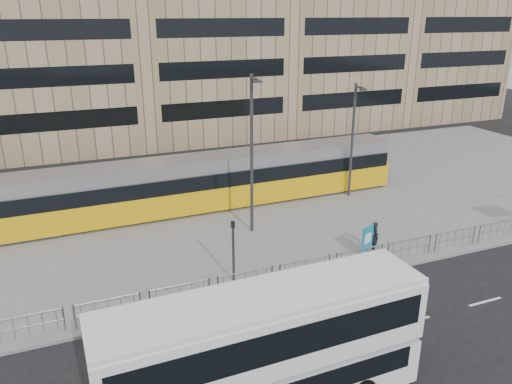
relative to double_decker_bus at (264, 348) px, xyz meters
name	(u,v)px	position (x,y,z in m)	size (l,w,h in m)	color
ground	(323,285)	(5.55, 6.03, -2.25)	(120.00, 120.00, 0.00)	black
plaza	(236,200)	(5.55, 18.03, -2.18)	(64.00, 24.00, 0.15)	slate
kerb	(322,283)	(5.55, 6.08, -2.18)	(64.00, 0.25, 0.17)	gray
building_row	(173,3)	(7.09, 40.30, 10.66)	(70.40, 18.40, 31.20)	maroon
pedestrian_barrier	(354,254)	(7.55, 6.53, -1.27)	(32.07, 0.07, 1.10)	gray
road_markings	(392,327)	(6.55, 2.03, -2.25)	(62.00, 0.12, 0.01)	white
double_decker_bus	(264,348)	(0.00, 0.00, 0.00)	(10.47, 2.85, 4.17)	white
tram	(188,184)	(2.07, 17.32, -0.40)	(28.92, 3.27, 3.40)	#DEA70C
ad_panel	(368,238)	(9.01, 7.60, -1.14)	(0.84, 0.39, 1.64)	#2D2D30
pedestrian	(375,236)	(9.70, 7.91, -1.28)	(0.60, 0.39, 1.64)	black
traffic_light_west	(233,244)	(1.67, 7.63, -0.13)	(0.19, 0.22, 3.10)	#2D2D30
lamp_post_west	(252,150)	(4.61, 12.70, 2.75)	(0.45, 1.04, 8.94)	#2D2D30
lamp_post_east	(353,136)	(13.03, 15.71, 2.10)	(0.45, 1.04, 7.67)	#2D2D30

